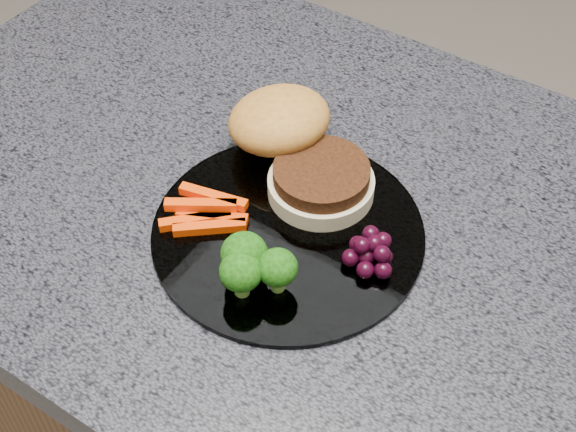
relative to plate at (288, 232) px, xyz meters
The scene contains 6 objects.
countertop 0.12m from the plate, 22.48° to the left, with size 1.20×0.60×0.04m, color #45454E.
plate is the anchor object (origin of this frame).
burger 0.10m from the plate, 120.15° to the left, with size 0.20×0.16×0.06m.
carrot_sticks 0.08m from the plate, 158.28° to the right, with size 0.08×0.07×0.02m.
broccoli 0.08m from the plate, 82.34° to the right, with size 0.07×0.06×0.05m.
grape_bunch 0.09m from the plate, ahead, with size 0.05×0.05×0.03m.
Camera 1 is at (0.17, -0.46, 1.48)m, focal length 50.00 mm.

